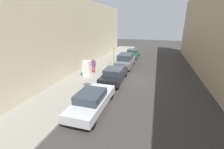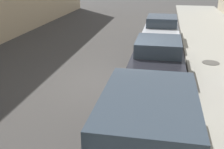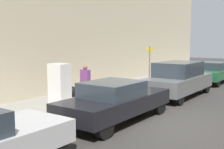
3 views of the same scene
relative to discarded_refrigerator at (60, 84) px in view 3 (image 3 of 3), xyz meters
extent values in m
plane|color=#383533|center=(4.39, 0.43, -0.98)|extent=(80.00, 80.00, 0.00)
cube|color=gray|center=(-0.07, 0.43, -0.92)|extent=(3.88, 44.00, 0.13)
cube|color=beige|center=(-3.01, 0.43, 3.18)|extent=(2.00, 39.60, 8.32)
cube|color=white|center=(0.00, 0.00, 0.00)|extent=(0.78, 0.63, 1.72)
cube|color=black|center=(0.00, 0.32, 0.00)|extent=(0.01, 0.01, 1.63)
cube|color=yellow|center=(-0.10, 0.32, 0.20)|extent=(0.16, 0.01, 0.22)
cube|color=red|center=(0.00, 0.32, 0.55)|extent=(0.70, 0.01, 0.05)
cube|color=red|center=(0.00, 0.32, -0.34)|extent=(0.70, 0.01, 0.05)
cylinder|color=#47443F|center=(0.89, -2.01, -0.85)|extent=(0.70, 0.70, 0.02)
cylinder|color=slate|center=(1.53, 4.96, 0.33)|extent=(0.07, 0.07, 2.38)
cube|color=yellow|center=(1.53, 4.98, 1.32)|extent=(0.36, 0.02, 0.24)
sphere|color=black|center=(-0.78, 1.53, -0.61)|extent=(0.50, 0.50, 0.50)
cylinder|color=#B73338|center=(0.02, 1.48, -0.47)|extent=(0.14, 0.14, 0.78)
cylinder|color=#B73338|center=(0.22, 1.48, -0.47)|extent=(0.14, 0.14, 0.78)
cube|color=#7A3D7F|center=(0.12, 1.48, 0.21)|extent=(0.45, 0.22, 0.58)
sphere|color=#8C664C|center=(0.12, 1.48, 0.60)|extent=(0.21, 0.21, 0.21)
cylinder|color=black|center=(2.29, -3.82, -0.64)|extent=(0.22, 0.68, 0.68)
cylinder|color=black|center=(3.82, -3.82, -0.64)|extent=(0.22, 0.68, 0.68)
cube|color=black|center=(3.05, -0.24, -0.36)|extent=(1.85, 4.65, 0.55)
cube|color=#2D3842|center=(3.05, -0.47, 0.17)|extent=(1.63, 1.95, 0.50)
cylinder|color=black|center=(2.26, 1.49, -0.63)|extent=(0.22, 0.70, 0.70)
cylinder|color=black|center=(3.85, 1.49, -0.63)|extent=(0.22, 0.70, 0.70)
cylinder|color=black|center=(2.26, -1.96, -0.63)|extent=(0.22, 0.70, 0.70)
cylinder|color=black|center=(3.85, -1.96, -0.63)|extent=(0.22, 0.70, 0.70)
cube|color=slate|center=(3.05, 5.18, -0.30)|extent=(1.93, 4.86, 0.70)
cube|color=#2D3842|center=(3.05, 5.18, 0.40)|extent=(1.70, 2.67, 0.70)
cylinder|color=black|center=(2.22, 7.02, -0.65)|extent=(0.22, 0.68, 0.68)
cylinder|color=black|center=(3.89, 7.02, -0.65)|extent=(0.22, 0.68, 0.68)
cylinder|color=black|center=(2.22, 3.34, -0.65)|extent=(0.22, 0.68, 0.68)
cylinder|color=black|center=(3.89, 3.34, -0.65)|extent=(0.22, 0.68, 0.68)
cube|color=#1E6038|center=(3.05, 11.08, -0.35)|extent=(1.81, 4.70, 0.55)
cube|color=#2D3842|center=(3.05, 10.84, 0.17)|extent=(1.59, 1.97, 0.50)
cylinder|color=black|center=(2.28, 12.82, -0.63)|extent=(0.22, 0.72, 0.72)
cylinder|color=black|center=(2.28, 9.34, -0.63)|extent=(0.22, 0.72, 0.72)
cylinder|color=black|center=(3.83, 9.34, -0.63)|extent=(0.22, 0.72, 0.72)
camera|label=1|loc=(6.81, -13.64, 4.55)|focal=24.00mm
camera|label=2|loc=(2.87, 9.66, 2.84)|focal=45.00mm
camera|label=3|loc=(8.52, -8.05, 1.75)|focal=45.00mm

